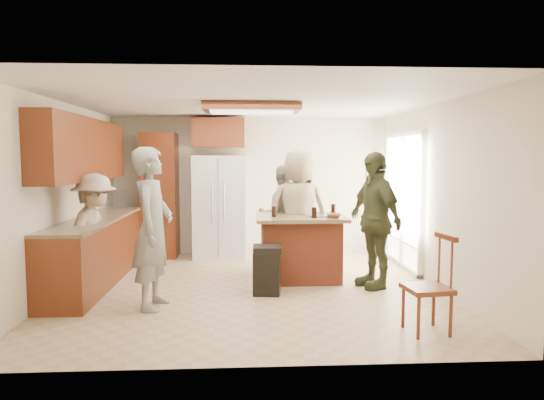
{
  "coord_description": "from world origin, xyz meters",
  "views": [
    {
      "loc": [
        -0.1,
        -6.45,
        1.76
      ],
      "look_at": [
        0.3,
        0.55,
        1.15
      ],
      "focal_mm": 32.0,
      "sensor_mm": 36.0,
      "label": 1
    }
  ],
  "objects": [
    {
      "name": "spindle_chair",
      "position": [
        1.75,
        -1.77,
        0.45
      ],
      "size": [
        0.47,
        0.47,
        0.99
      ],
      "color": "maroon",
      "rests_on": "ground"
    },
    {
      "name": "person_front_left",
      "position": [
        -1.17,
        -0.78,
        0.94
      ],
      "size": [
        0.58,
        0.74,
        1.89
      ],
      "primitive_type": "imported",
      "rotation": [
        0.0,
        0.0,
        1.46
      ],
      "color": "gray",
      "rests_on": "ground"
    },
    {
      "name": "trash_bin",
      "position": [
        0.19,
        -0.29,
        0.32
      ],
      "size": [
        0.38,
        0.38,
        0.63
      ],
      "color": "black",
      "rests_on": "ground"
    },
    {
      "name": "kitchen_island",
      "position": [
        0.7,
        0.45,
        0.47
      ],
      "size": [
        1.28,
        1.03,
        0.93
      ],
      "color": "#A5442A",
      "rests_on": "ground"
    },
    {
      "name": "left_cabinetry",
      "position": [
        -2.24,
        0.4,
        0.96
      ],
      "size": [
        0.64,
        3.0,
        2.3
      ],
      "color": "maroon",
      "rests_on": "ground"
    },
    {
      "name": "person_counter",
      "position": [
        -2.04,
        -0.12,
        0.78
      ],
      "size": [
        0.62,
        1.07,
        1.56
      ],
      "primitive_type": "imported",
      "rotation": [
        0.0,
        0.0,
        1.41
      ],
      "color": "tan",
      "rests_on": "ground"
    },
    {
      "name": "person_side_right",
      "position": [
        1.65,
        -0.02,
        0.92
      ],
      "size": [
        0.87,
        1.2,
        1.85
      ],
      "primitive_type": "imported",
      "rotation": [
        0.0,
        0.0,
        -1.25
      ],
      "color": "#3B4226",
      "rests_on": "ground"
    },
    {
      "name": "room_shell",
      "position": [
        4.37,
        1.64,
        0.87
      ],
      "size": [
        8.0,
        5.2,
        5.0
      ],
      "color": "tan",
      "rests_on": "ground"
    },
    {
      "name": "refrigerator",
      "position": [
        -0.55,
        2.12,
        0.9
      ],
      "size": [
        0.9,
        0.76,
        1.8
      ],
      "color": "white",
      "rests_on": "ground"
    },
    {
      "name": "island_items",
      "position": [
        0.93,
        0.37,
        0.97
      ],
      "size": [
        1.0,
        0.74,
        0.15
      ],
      "color": "silver",
      "rests_on": "kitchen_island"
    },
    {
      "name": "person_behind_left",
      "position": [
        0.51,
        1.22,
        0.82
      ],
      "size": [
        0.82,
        0.53,
        1.65
      ],
      "primitive_type": "imported",
      "rotation": [
        0.0,
        0.0,
        3.1
      ],
      "color": "gray",
      "rests_on": "ground"
    },
    {
      "name": "person_behind_right",
      "position": [
        0.71,
        0.76,
        0.95
      ],
      "size": [
        0.97,
        0.68,
        1.9
      ],
      "primitive_type": "imported",
      "rotation": [
        0.0,
        0.0,
        3.22
      ],
      "color": "tan",
      "rests_on": "ground"
    },
    {
      "name": "back_wall_units",
      "position": [
        -1.33,
        2.2,
        1.38
      ],
      "size": [
        1.8,
        0.6,
        2.45
      ],
      "color": "maroon",
      "rests_on": "ground"
    }
  ]
}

